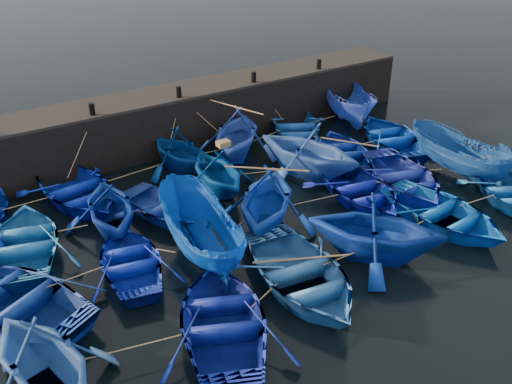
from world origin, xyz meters
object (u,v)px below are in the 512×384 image
boat_13 (15,298)px  boat_20 (41,359)px  wooden_crate (223,144)px  boat_8 (169,207)px

boat_13 → boat_20: boat_20 is taller
boat_13 → wooden_crate: (8.94, 3.23, 1.54)m
boat_13 → boat_20: (-0.05, -3.46, 0.53)m
boat_8 → boat_13: bearing=-177.3°
boat_8 → boat_13: size_ratio=0.81×
boat_8 → boat_20: bearing=-155.4°
boat_8 → boat_13: (-6.09, -2.48, 0.11)m
boat_8 → boat_20: 8.57m
boat_13 → boat_8: bearing=174.4°
boat_8 → boat_20: (-6.14, -5.95, 0.64)m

